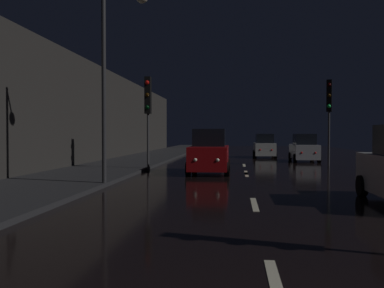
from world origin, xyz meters
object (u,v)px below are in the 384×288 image
(traffic_light_far_left, at_px, (148,103))
(car_distant_taillights, at_px, (264,147))
(traffic_light_far_right, at_px, (329,103))
(car_parked_right_far, at_px, (304,149))
(car_approaching_headlights, at_px, (209,153))
(streetlamp_overhead, at_px, (116,57))

(traffic_light_far_left, height_order, car_distant_taillights, traffic_light_far_left)
(traffic_light_far_right, xyz_separation_m, car_parked_right_far, (-0.79, 4.14, -2.88))
(car_distant_taillights, bearing_deg, car_parked_right_far, -153.42)
(traffic_light_far_right, distance_m, car_parked_right_far, 5.10)
(car_parked_right_far, bearing_deg, car_approaching_headlights, 147.65)
(car_approaching_headlights, bearing_deg, traffic_light_far_left, -105.34)
(car_parked_right_far, distance_m, car_distant_taillights, 5.39)
(traffic_light_far_left, xyz_separation_m, car_approaching_headlights, (3.24, -0.89, -2.55))
(streetlamp_overhead, xyz_separation_m, car_parked_right_far, (8.98, 15.30, -3.76))
(streetlamp_overhead, relative_size, car_distant_taillights, 1.82)
(car_parked_right_far, height_order, car_distant_taillights, car_distant_taillights)
(traffic_light_far_left, distance_m, car_distant_taillights, 15.29)
(traffic_light_far_left, relative_size, traffic_light_far_right, 0.95)
(car_approaching_headlights, relative_size, car_distant_taillights, 1.11)
(car_parked_right_far, xyz_separation_m, car_distant_taillights, (-2.41, 4.82, 0.00))
(traffic_light_far_left, bearing_deg, traffic_light_far_right, 115.61)
(traffic_light_far_right, distance_m, car_approaching_headlights, 9.09)
(traffic_light_far_right, relative_size, streetlamp_overhead, 0.74)
(streetlamp_overhead, distance_m, car_parked_right_far, 18.14)
(traffic_light_far_right, bearing_deg, car_parked_right_far, -154.91)
(streetlamp_overhead, xyz_separation_m, car_approaching_headlights, (2.97, 5.81, -3.66))
(traffic_light_far_right, xyz_separation_m, car_distant_taillights, (-3.21, 8.96, -2.88))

